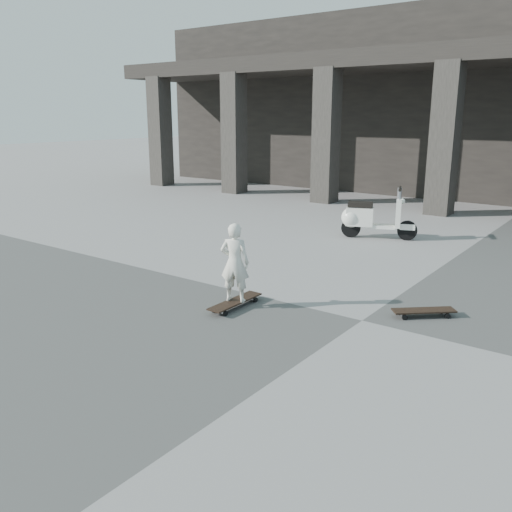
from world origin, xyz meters
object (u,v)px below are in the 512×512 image
Objects in this scene: longboard at (235,302)px; child at (235,263)px; scooter at (366,218)px; skateboard_spare at (424,311)px.

longboard is 0.88× the size of child.
longboard is 5.25m from scooter.
skateboard_spare is at bearing -174.48° from child.
scooter is at bearing 83.05° from skateboard_spare.
longboard is at bearing 166.64° from skateboard_spare.
child is (-0.00, -0.00, 0.58)m from longboard.
skateboard_spare is at bearing -77.16° from scooter.
scooter is at bearing 4.84° from longboard.
child reaches higher than skateboard_spare.
scooter reaches higher than skateboard_spare.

